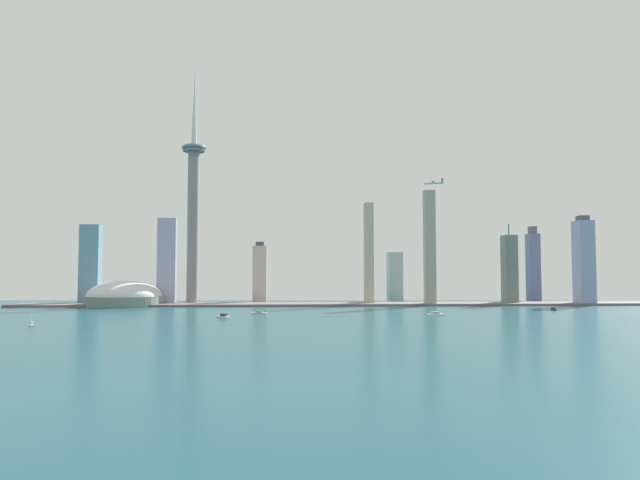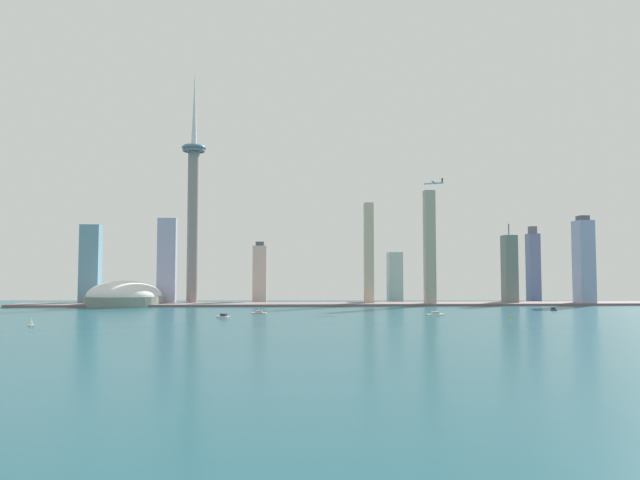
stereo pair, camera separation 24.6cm
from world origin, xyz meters
TOP-DOWN VIEW (x-y plane):
  - ground_plane at (0.00, 0.00)m, footprint 6000.00×6000.00m
  - waterfront_pier at (0.00, 435.56)m, footprint 947.63×68.83m
  - observation_tower at (-237.33, 468.58)m, footprint 35.50×35.50m
  - stadium_dome at (-324.70, 433.72)m, footprint 105.05×105.05m
  - skyscraper_0 at (-141.15, 503.19)m, footprint 21.06×17.60m
  - skyscraper_1 at (17.31, 442.10)m, footprint 12.71×15.07m
  - skyscraper_2 at (70.81, 526.58)m, footprint 21.89×25.60m
  - skyscraper_3 at (297.58, 530.55)m, footprint 17.93×18.66m
  - skyscraper_4 at (-387.09, 481.87)m, footprint 27.97×18.70m
  - skyscraper_5 at (324.55, 421.14)m, footprint 22.03×26.73m
  - skyscraper_6 at (224.24, 443.50)m, footprint 18.34×21.53m
  - skyscraper_7 at (99.79, 417.29)m, footprint 14.88×13.85m
  - skyscraper_8 at (-274.33, 470.57)m, footprint 26.54×13.84m
  - boat_0 at (221.23, 299.36)m, footprint 10.41×16.45m
  - boat_1 at (55.68, 220.39)m, footprint 18.99×10.52m
  - boat_2 at (-312.99, 107.52)m, footprint 6.73×7.76m
  - boat_3 at (-164.10, 195.99)m, footprint 15.24×14.24m
  - boat_4 at (-131.51, 260.11)m, footprint 16.56×7.02m
  - channel_buoy_0 at (111.08, 153.05)m, footprint 1.83×1.83m
  - airplane at (96.70, 376.04)m, footprint 25.27×25.67m

SIDE VIEW (x-z plane):
  - ground_plane at x=0.00m, z-range 0.00..0.00m
  - channel_buoy_0 at x=111.08m, z-range 0.00..2.25m
  - boat_4 at x=-131.51m, z-range -2.19..4.54m
  - boat_0 at x=221.23m, z-range -0.49..3.09m
  - boat_1 at x=55.68m, z-range -0.58..3.45m
  - boat_2 at x=-312.99m, z-range -2.19..5.15m
  - boat_3 at x=-164.10m, z-range -0.61..3.72m
  - waterfront_pier at x=0.00m, z-range 0.00..3.14m
  - stadium_dome at x=-324.70m, z-range -9.72..33.37m
  - skyscraper_2 at x=70.81m, z-range 0.00..78.66m
  - skyscraper_0 at x=-141.15m, z-range -1.93..91.51m
  - skyscraper_6 at x=224.24m, z-range -8.46..109.29m
  - skyscraper_3 at x=297.58m, z-range -3.69..117.73m
  - skyscraper_4 at x=-387.09m, z-range 0.00..116.30m
  - skyscraper_5 at x=324.55m, z-range -2.26..125.58m
  - skyscraper_8 at x=-274.33m, z-range 0.00..125.52m
  - skyscraper_1 at x=17.31m, z-range 0.00..146.72m
  - skyscraper_7 at x=99.79m, z-range 0.00..161.83m
  - observation_tower at x=-237.33m, z-range -19.42..326.24m
  - airplane at x=96.70m, z-range 162.54..169.86m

